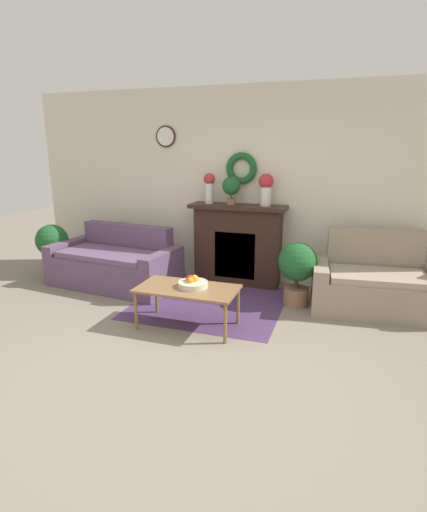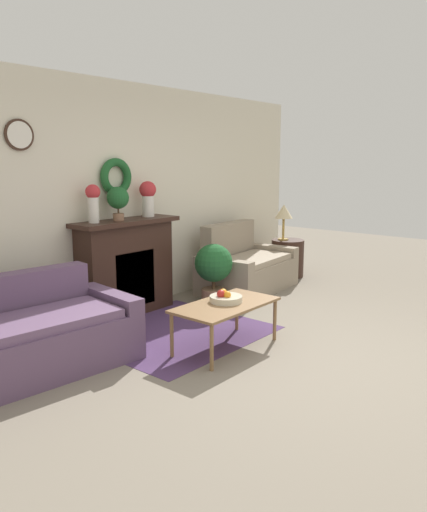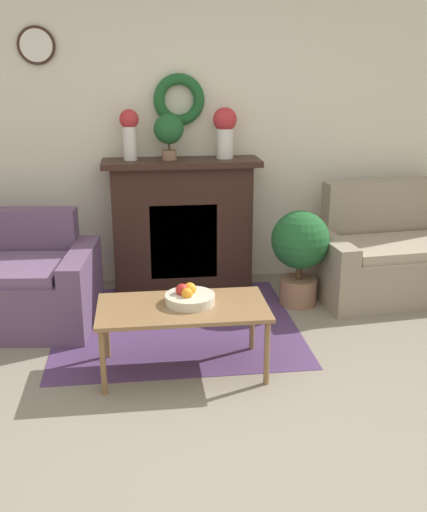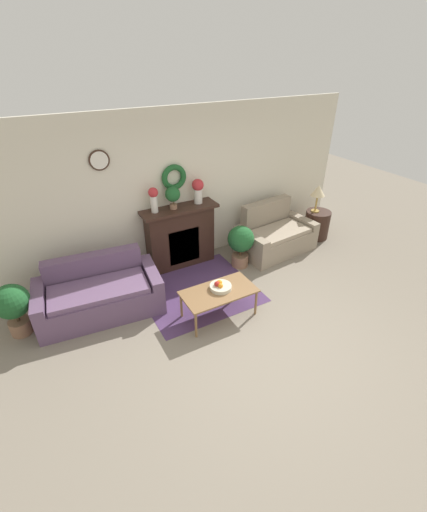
{
  "view_description": "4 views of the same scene",
  "coord_description": "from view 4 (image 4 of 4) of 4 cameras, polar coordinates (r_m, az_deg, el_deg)",
  "views": [
    {
      "loc": [
        1.27,
        -2.88,
        1.89
      ],
      "look_at": [
        -0.14,
        1.33,
        0.68
      ],
      "focal_mm": 28.0,
      "sensor_mm": 36.0,
      "label": 1
    },
    {
      "loc": [
        -3.87,
        -2.05,
        1.8
      ],
      "look_at": [
        0.19,
        1.36,
        0.78
      ],
      "focal_mm": 35.0,
      "sensor_mm": 36.0,
      "label": 2
    },
    {
      "loc": [
        -0.5,
        -2.66,
        1.9
      ],
      "look_at": [
        -0.01,
        1.25,
        0.63
      ],
      "focal_mm": 42.0,
      "sensor_mm": 36.0,
      "label": 3
    },
    {
      "loc": [
        -2.24,
        -2.58,
        3.43
      ],
      "look_at": [
        -0.08,
        1.32,
        0.72
      ],
      "focal_mm": 24.0,
      "sensor_mm": 36.0,
      "label": 4
    }
  ],
  "objects": [
    {
      "name": "ground_plane",
      "position": [
        4.84,
        8.68,
        -14.28
      ],
      "size": [
        16.0,
        16.0,
        0.0
      ],
      "primitive_type": "plane",
      "color": "gray"
    },
    {
      "name": "floor_rug",
      "position": [
        5.71,
        -2.71,
        -5.64
      ],
      "size": [
        1.8,
        1.66,
        0.01
      ],
      "color": "#4C335B",
      "rests_on": "ground_plane"
    },
    {
      "name": "wall_back",
      "position": [
        6.02,
        -5.5,
        11.02
      ],
      "size": [
        6.8,
        0.16,
        2.7
      ],
      "color": "beige",
      "rests_on": "ground_plane"
    },
    {
      "name": "fireplace",
      "position": [
        6.12,
        -5.54,
        3.29
      ],
      "size": [
        1.33,
        0.41,
        1.13
      ],
      "color": "#331E16",
      "rests_on": "ground_plane"
    },
    {
      "name": "couch_left",
      "position": [
        5.4,
        -18.45,
        -6.04
      ],
      "size": [
        1.85,
        1.07,
        0.81
      ],
      "rotation": [
        0.0,
        0.0,
        -0.1
      ],
      "color": "#604766",
      "rests_on": "ground_plane"
    },
    {
      "name": "loveseat_right",
      "position": [
        6.79,
        10.14,
        3.4
      ],
      "size": [
        1.53,
        0.99,
        0.93
      ],
      "rotation": [
        0.0,
        0.0,
        0.1
      ],
      "color": "gray",
      "rests_on": "ground_plane"
    },
    {
      "name": "coffee_table",
      "position": [
        4.96,
        0.9,
        -6.23
      ],
      "size": [
        1.07,
        0.56,
        0.45
      ],
      "color": "olive",
      "rests_on": "ground_plane"
    },
    {
      "name": "fruit_bowl",
      "position": [
        4.96,
        1.13,
        -5.05
      ],
      "size": [
        0.32,
        0.32,
        0.12
      ],
      "color": "beige",
      "rests_on": "coffee_table"
    },
    {
      "name": "side_table_by_loveseat",
      "position": [
        7.48,
        16.84,
        5.06
      ],
      "size": [
        0.51,
        0.51,
        0.58
      ],
      "color": "#331E16",
      "rests_on": "ground_plane"
    },
    {
      "name": "table_lamp",
      "position": [
        7.19,
        17.06,
        10.23
      ],
      "size": [
        0.28,
        0.28,
        0.55
      ],
      "color": "#B28E42",
      "rests_on": "side_table_by_loveseat"
    },
    {
      "name": "vase_on_mantel_left",
      "position": [
        5.65,
        -9.94,
        9.5
      ],
      "size": [
        0.16,
        0.16,
        0.42
      ],
      "color": "silver",
      "rests_on": "fireplace"
    },
    {
      "name": "vase_on_mantel_right",
      "position": [
        5.94,
        -2.62,
        11.05
      ],
      "size": [
        0.2,
        0.2,
        0.43
      ],
      "color": "silver",
      "rests_on": "fireplace"
    },
    {
      "name": "potted_plant_on_mantel",
      "position": [
        5.74,
        -6.81,
        10.05
      ],
      "size": [
        0.25,
        0.25,
        0.38
      ],
      "color": "#8E664C",
      "rests_on": "fireplace"
    },
    {
      "name": "potted_plant_floor_by_couch",
      "position": [
        5.35,
        -30.46,
        -7.09
      ],
      "size": [
        0.48,
        0.48,
        0.79
      ],
      "color": "#8E664C",
      "rests_on": "ground_plane"
    },
    {
      "name": "potted_plant_floor_by_loveseat",
      "position": [
        6.1,
        4.56,
        2.27
      ],
      "size": [
        0.47,
        0.47,
        0.79
      ],
      "color": "#8E664C",
      "rests_on": "ground_plane"
    }
  ]
}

